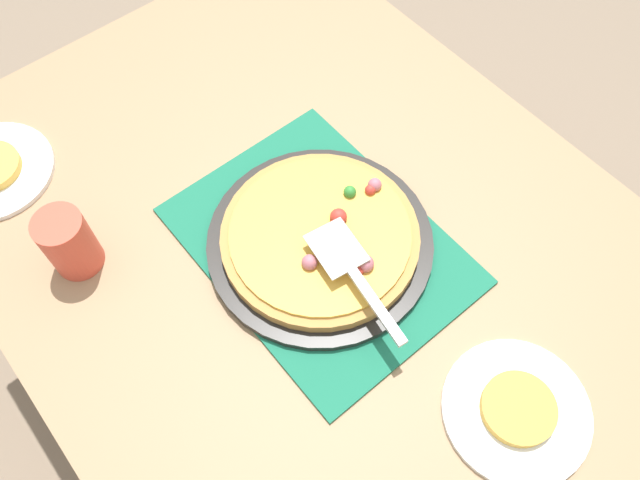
# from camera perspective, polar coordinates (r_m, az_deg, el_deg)

# --- Properties ---
(ground_plane) EXTENTS (8.00, 8.00, 0.00)m
(ground_plane) POSITION_cam_1_polar(r_m,az_deg,el_deg) (1.77, -0.00, -12.41)
(ground_plane) COLOR #84705B
(dining_table) EXTENTS (1.40, 1.00, 0.75)m
(dining_table) POSITION_cam_1_polar(r_m,az_deg,el_deg) (1.17, -0.00, -3.12)
(dining_table) COLOR #9E7A56
(dining_table) RESTS_ON ground_plane
(placemat) EXTENTS (0.48, 0.36, 0.01)m
(placemat) POSITION_cam_1_polar(r_m,az_deg,el_deg) (1.08, -0.00, -0.45)
(placemat) COLOR #196B4C
(placemat) RESTS_ON dining_table
(pizza_pan) EXTENTS (0.38, 0.38, 0.01)m
(pizza_pan) POSITION_cam_1_polar(r_m,az_deg,el_deg) (1.07, -0.00, -0.19)
(pizza_pan) COLOR black
(pizza_pan) RESTS_ON placemat
(pizza) EXTENTS (0.33, 0.33, 0.05)m
(pizza) POSITION_cam_1_polar(r_m,az_deg,el_deg) (1.05, 0.10, 0.36)
(pizza) COLOR #B78442
(pizza) RESTS_ON pizza_pan
(plate_near_left) EXTENTS (0.22, 0.22, 0.01)m
(plate_near_left) POSITION_cam_1_polar(r_m,az_deg,el_deg) (1.01, 17.17, -14.41)
(plate_near_left) COLOR white
(plate_near_left) RESTS_ON dining_table
(served_slice_left) EXTENTS (0.11, 0.11, 0.02)m
(served_slice_left) POSITION_cam_1_polar(r_m,az_deg,el_deg) (1.00, 17.37, -14.21)
(served_slice_left) COLOR gold
(served_slice_left) RESTS_ON plate_near_left
(cup_far) EXTENTS (0.08, 0.08, 0.12)m
(cup_far) POSITION_cam_1_polar(r_m,az_deg,el_deg) (1.09, -21.58, -0.22)
(cup_far) COLOR #E04C38
(cup_far) RESTS_ON dining_table
(pizza_server) EXTENTS (0.23, 0.08, 0.01)m
(pizza_server) POSITION_cam_1_polar(r_m,az_deg,el_deg) (0.98, 2.94, -2.83)
(pizza_server) COLOR silver
(pizza_server) RESTS_ON pizza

